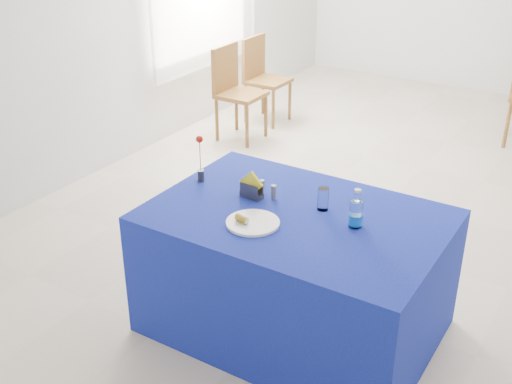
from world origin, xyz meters
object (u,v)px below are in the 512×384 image
plate (253,223)px  water_bottle (356,214)px  chair_win_b (262,73)px  blue_table (295,272)px  chair_win_a (234,86)px

plate → water_bottle: bearing=29.7°
chair_win_b → blue_table: bearing=-144.6°
plate → chair_win_b: bearing=120.7°
plate → water_bottle: (0.47, 0.27, 0.06)m
blue_table → water_bottle: water_bottle is taller
blue_table → chair_win_b: (-2.05, 2.99, 0.14)m
plate → chair_win_b: (-1.91, 3.21, -0.24)m
water_bottle → chair_win_a: water_bottle is taller
chair_win_a → chair_win_b: bearing=3.5°
blue_table → chair_win_b: 3.63m
plate → blue_table: (0.14, 0.22, -0.39)m
blue_table → chair_win_b: bearing=124.5°
blue_table → water_bottle: size_ratio=7.44×
water_bottle → chair_win_a: (-2.34, 2.35, -0.29)m
plate → chair_win_a: (-1.87, 2.62, -0.23)m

